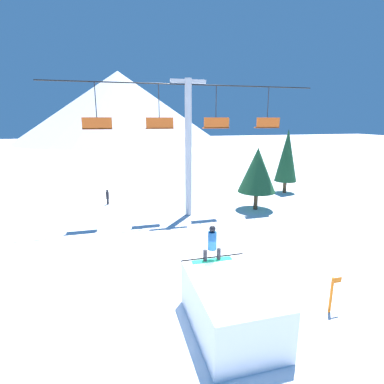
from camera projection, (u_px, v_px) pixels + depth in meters
ground_plane at (213, 317)px, 10.48m from camera, size 220.00×220.00×0.00m
mountain_ridge at (119, 107)px, 91.94m from camera, size 61.00×61.00×20.80m
snow_ramp at (231, 306)px, 9.69m from camera, size 2.43×3.78×1.70m
snowboarder at (212, 244)px, 10.78m from camera, size 1.50×0.32×1.35m
chairlift at (188, 138)px, 20.38m from camera, size 18.45×0.47×9.34m
pine_tree_near at (257, 170)px, 22.27m from camera, size 2.83×2.83×4.72m
pine_tree_far at (287, 156)px, 27.40m from camera, size 2.02×2.02×5.89m
trail_marker at (332, 294)px, 10.58m from camera, size 0.41×0.10×1.36m
distant_skier at (107, 196)px, 24.17m from camera, size 0.24×0.24×1.23m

